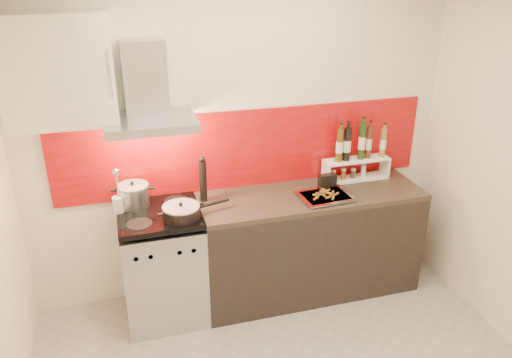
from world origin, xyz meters
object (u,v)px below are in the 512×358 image
object	(u,v)px
saute_pan	(182,212)
pepper_mill	(203,180)
stock_pot	(134,195)
baking_tray	(325,196)
counter	(309,242)
range_stove	(164,266)

from	to	relation	value
saute_pan	pepper_mill	bearing A→B (deg)	51.12
stock_pot	pepper_mill	size ratio (longest dim) A/B	0.64
baking_tray	stock_pot	bearing A→B (deg)	170.10
counter	baking_tray	size ratio (longest dim) A/B	4.30
counter	saute_pan	size ratio (longest dim) A/B	3.57
counter	pepper_mill	world-z (taller)	pepper_mill
saute_pan	pepper_mill	xyz separation A→B (m)	(0.20, 0.25, 0.12)
saute_pan	stock_pot	bearing A→B (deg)	138.38
counter	saute_pan	bearing A→B (deg)	-172.38
counter	pepper_mill	size ratio (longest dim) A/B	4.93
counter	saute_pan	world-z (taller)	saute_pan
stock_pot	saute_pan	distance (m)	0.43
saute_pan	baking_tray	xyz separation A→B (m)	(1.12, 0.03, -0.04)
range_stove	baking_tray	bearing A→B (deg)	-4.57
counter	baking_tray	bearing A→B (deg)	-55.25
range_stove	counter	world-z (taller)	range_stove
saute_pan	baking_tray	bearing A→B (deg)	1.70
saute_pan	range_stove	bearing A→B (deg)	139.08
range_stove	baking_tray	world-z (taller)	baking_tray
stock_pot	baking_tray	xyz separation A→B (m)	(1.44, -0.25, -0.08)
range_stove	counter	distance (m)	1.20
range_stove	pepper_mill	world-z (taller)	pepper_mill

